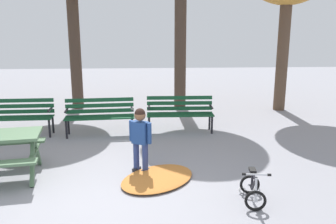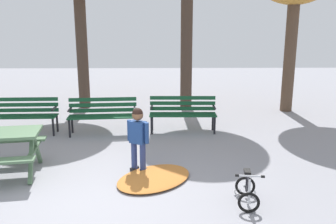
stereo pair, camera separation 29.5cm
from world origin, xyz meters
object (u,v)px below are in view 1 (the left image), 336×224
at_px(park_bench_far_left, 18,114).
at_px(kids_bicycle, 253,189).
at_px(child_standing, 140,135).
at_px(park_bench_left, 100,113).
at_px(park_bench_right, 180,111).

distance_m(park_bench_far_left, kids_bicycle, 5.77).
bearing_deg(kids_bicycle, child_standing, 143.26).
relative_size(park_bench_left, kids_bicycle, 2.74).
height_order(park_bench_right, child_standing, child_standing).
height_order(park_bench_left, child_standing, child_standing).
xyz_separation_m(park_bench_left, kids_bicycle, (2.61, -3.55, -0.31)).
bearing_deg(child_standing, park_bench_left, 112.90).
xyz_separation_m(park_bench_left, park_bench_right, (1.91, 0.15, 0.00)).
xyz_separation_m(park_bench_far_left, child_standing, (2.88, -2.38, 0.17)).
distance_m(park_bench_far_left, park_bench_right, 3.81).
bearing_deg(child_standing, park_bench_right, 69.66).
relative_size(park_bench_left, child_standing, 1.43).
bearing_deg(park_bench_far_left, park_bench_left, -1.42).
bearing_deg(park_bench_left, child_standing, -67.10).
xyz_separation_m(park_bench_far_left, park_bench_right, (3.80, 0.11, 0.00)).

